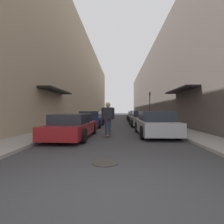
% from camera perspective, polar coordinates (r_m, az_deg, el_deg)
% --- Properties ---
extents(ground, '(127.72, 127.72, 0.00)m').
position_cam_1_polar(ground, '(26.16, 2.17, -2.55)').
color(ground, '#38383A').
extents(curb_strip_left, '(1.80, 58.05, 0.12)m').
position_cam_1_polar(curb_strip_left, '(32.24, -5.14, -1.86)').
color(curb_strip_left, gray).
rests_on(curb_strip_left, ground).
extents(curb_strip_right, '(1.80, 58.05, 0.12)m').
position_cam_1_polar(curb_strip_right, '(32.20, 9.61, -1.87)').
color(curb_strip_right, gray).
rests_on(curb_strip_right, ground).
extents(building_row_left, '(4.90, 58.05, 13.53)m').
position_cam_1_polar(building_row_left, '(33.15, -10.20, 9.83)').
color(building_row_left, tan).
rests_on(building_row_left, ground).
extents(building_row_right, '(4.90, 58.05, 11.08)m').
position_cam_1_polar(building_row_right, '(32.91, 14.69, 7.73)').
color(building_row_right, '#564C47').
rests_on(building_row_right, ground).
extents(parked_car_left_0, '(1.91, 4.84, 1.23)m').
position_cam_1_polar(parked_car_left_0, '(9.22, -12.60, -4.54)').
color(parked_car_left_0, maroon).
rests_on(parked_car_left_0, ground).
extents(parked_car_left_1, '(1.90, 4.39, 1.34)m').
position_cam_1_polar(parked_car_left_1, '(15.12, -6.76, -2.34)').
color(parked_car_left_1, navy).
rests_on(parked_car_left_1, ground).
extents(parked_car_left_2, '(2.00, 4.39, 1.20)m').
position_cam_1_polar(parked_car_left_2, '(20.99, -4.15, -1.71)').
color(parked_car_left_2, maroon).
rests_on(parked_car_left_2, ground).
extents(parked_car_left_3, '(1.94, 4.80, 1.34)m').
position_cam_1_polar(parked_car_left_3, '(26.18, -2.43, -1.12)').
color(parked_car_left_3, '#B7B7BC').
rests_on(parked_car_left_3, ground).
extents(parked_car_right_0, '(1.95, 4.35, 1.35)m').
position_cam_1_polar(parked_car_right_0, '(10.03, 13.92, -3.81)').
color(parked_car_right_0, '#B7B7BC').
rests_on(parked_car_right_0, ground).
extents(parked_car_right_1, '(1.98, 4.05, 1.33)m').
position_cam_1_polar(parked_car_right_1, '(15.58, 9.64, -2.26)').
color(parked_car_right_1, gray).
rests_on(parked_car_right_1, ground).
extents(parked_car_right_2, '(2.03, 3.97, 1.38)m').
position_cam_1_polar(parked_car_right_2, '(21.11, 8.12, -1.51)').
color(parked_car_right_2, black).
rests_on(parked_car_right_2, ground).
extents(parked_car_right_3, '(1.86, 4.36, 1.26)m').
position_cam_1_polar(parked_car_right_3, '(25.86, 6.99, -1.25)').
color(parked_car_right_3, '#232326').
rests_on(parked_car_right_3, ground).
extents(skateboarder, '(0.71, 0.78, 1.84)m').
position_cam_1_polar(skateboarder, '(9.43, -1.33, -1.12)').
color(skateboarder, brown).
rests_on(skateboarder, ground).
extents(manhole_cover, '(0.70, 0.70, 0.02)m').
position_cam_1_polar(manhole_cover, '(4.85, -2.31, -16.24)').
color(manhole_cover, '#332D28').
rests_on(manhole_cover, ground).
extents(traffic_light, '(0.16, 0.22, 3.48)m').
position_cam_1_polar(traffic_light, '(21.42, 12.23, 2.83)').
color(traffic_light, '#2D2D2D').
rests_on(traffic_light, curb_strip_right).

